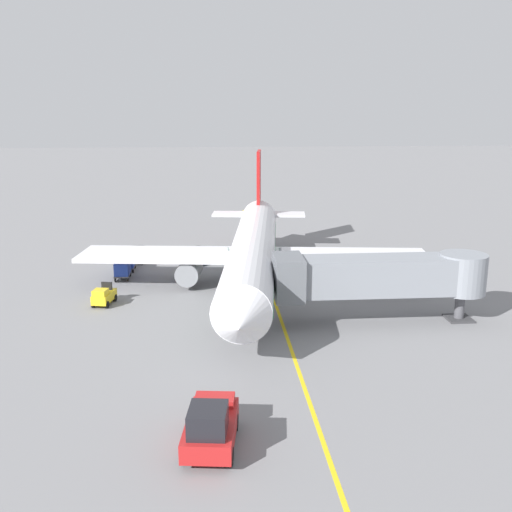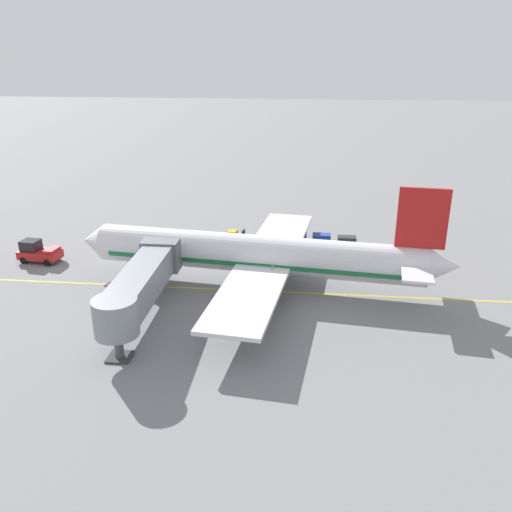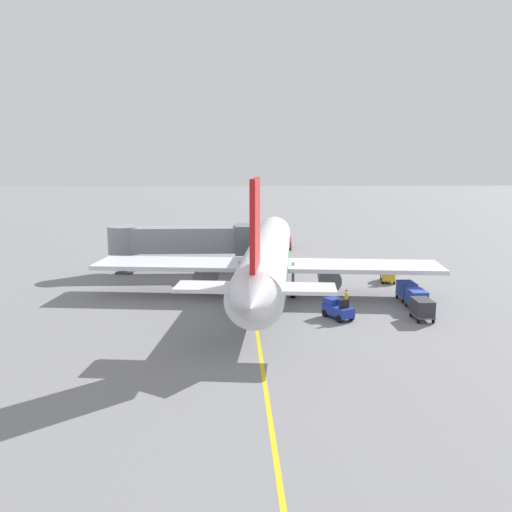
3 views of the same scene
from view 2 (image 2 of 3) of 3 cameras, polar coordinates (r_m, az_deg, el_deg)
name	(u,v)px [view 2 (image 2 of 3)]	position (r m, az deg, el deg)	size (l,w,h in m)	color
ground_plane	(259,291)	(51.76, 0.31, -3.75)	(400.00, 400.00, 0.00)	slate
gate_lead_in_line	(259,291)	(51.76, 0.31, -3.74)	(0.24, 80.00, 0.01)	gold
parked_airliner	(259,255)	(51.81, 0.36, 0.12)	(30.40, 37.34, 10.63)	silver
jet_bridge	(140,284)	(45.97, -12.23, -2.92)	(15.22, 3.50, 4.98)	gray
pushback_tractor	(38,252)	(63.01, -22.17, 0.40)	(2.72, 4.63, 2.40)	#B21E1E
baggage_tug_lead	(237,237)	(64.27, -2.01, 2.07)	(1.71, 2.69, 1.62)	gold
baggage_tug_trailing	(343,263)	(57.03, 9.25, -0.79)	(2.20, 2.77, 1.62)	#1E339E
baggage_cart_front	(298,238)	(63.22, 4.45, 1.91)	(1.31, 2.90, 1.58)	#4C4C51
baggage_cart_second_in_train	(321,239)	(63.14, 6.98, 1.79)	(1.31, 2.90, 1.58)	#4C4C51
baggage_cart_third_in_train	(347,242)	(62.76, 9.64, 1.51)	(1.31, 2.90, 1.58)	#4C4C51
ground_crew_wing_walker	(321,257)	(57.91, 6.96, -0.06)	(0.30, 0.73, 1.69)	#232328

